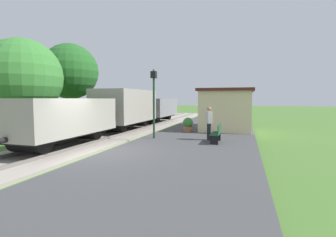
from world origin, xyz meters
TOP-DOWN VIEW (x-y plane):
  - ground_plane at (0.00, 0.00)m, footprint 160.00×160.00m
  - platform_slab at (3.20, 0.00)m, footprint 6.00×60.00m
  - track_ballast at (-2.40, 0.00)m, footprint 3.80×60.00m
  - rail_near at (-1.68, 0.00)m, footprint 0.07×60.00m
  - rail_far at (-3.12, 0.00)m, footprint 0.07×60.00m
  - freight_train at (-2.40, 7.38)m, footprint 2.50×19.40m
  - station_hut at (4.40, 9.60)m, footprint 3.50×5.80m
  - bench_near_hut at (4.34, 3.49)m, footprint 0.42×1.50m
  - bench_down_platform at (4.34, 14.71)m, footprint 0.42×1.50m
  - person_waiting at (3.86, 4.17)m, footprint 0.39×0.45m
  - potted_planter at (2.13, 7.07)m, footprint 0.64×0.64m
  - lamp_post_near at (0.96, 3.91)m, footprint 0.28×0.28m
  - tree_trackside_mid at (-6.58, 2.78)m, footprint 4.36×4.36m
  - tree_trackside_far at (-7.29, 7.82)m, footprint 4.22×4.22m

SIDE VIEW (x-z plane):
  - ground_plane at x=0.00m, z-range 0.00..0.00m
  - track_ballast at x=-2.40m, z-range 0.00..0.12m
  - platform_slab at x=3.20m, z-range 0.00..0.25m
  - rail_near at x=-1.68m, z-range 0.12..0.26m
  - rail_far at x=-3.12m, z-range 0.12..0.26m
  - bench_near_hut at x=4.34m, z-range 0.27..1.18m
  - bench_down_platform at x=4.34m, z-range 0.27..1.18m
  - potted_planter at x=2.13m, z-range 0.26..1.18m
  - person_waiting at x=3.86m, z-range 0.33..2.04m
  - freight_train at x=-2.40m, z-range 0.15..2.87m
  - station_hut at x=4.40m, z-range 0.26..3.04m
  - lamp_post_near at x=0.96m, z-range 0.95..4.65m
  - tree_trackside_mid at x=-6.58m, z-range 0.71..6.49m
  - tree_trackside_far at x=-7.29m, z-range 1.16..7.72m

